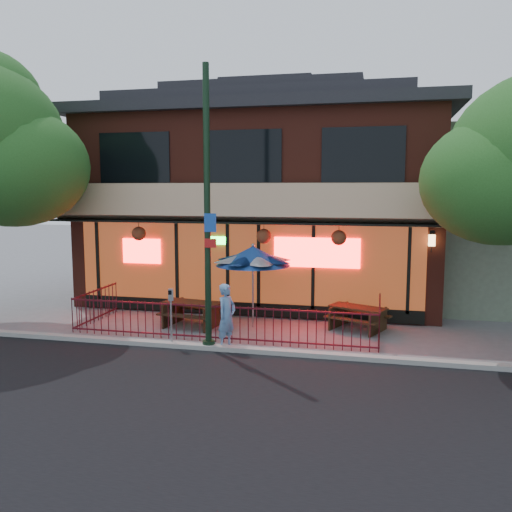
{
  "coord_description": "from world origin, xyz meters",
  "views": [
    {
      "loc": [
        4.15,
        -13.1,
        4.04
      ],
      "look_at": [
        0.68,
        2.0,
        2.09
      ],
      "focal_mm": 38.0,
      "sensor_mm": 36.0,
      "label": 1
    }
  ],
  "objects_px": {
    "pedestrian": "(227,316)",
    "picnic_table_left": "(193,310)",
    "street_light": "(207,224)",
    "picnic_table_right": "(358,315)",
    "patio_umbrella": "(253,256)",
    "parking_meter_near": "(171,307)"
  },
  "relations": [
    {
      "from": "pedestrian",
      "to": "picnic_table_left",
      "type": "bearing_deg",
      "value": 61.21
    },
    {
      "from": "street_light",
      "to": "picnic_table_right",
      "type": "height_order",
      "value": "street_light"
    },
    {
      "from": "patio_umbrella",
      "to": "picnic_table_left",
      "type": "bearing_deg",
      "value": -169.92
    },
    {
      "from": "picnic_table_right",
      "to": "parking_meter_near",
      "type": "xyz_separation_m",
      "value": [
        -4.6,
        -2.68,
        0.57
      ]
    },
    {
      "from": "picnic_table_left",
      "to": "pedestrian",
      "type": "xyz_separation_m",
      "value": [
        1.59,
        -1.9,
        0.35
      ]
    },
    {
      "from": "parking_meter_near",
      "to": "pedestrian",
      "type": "bearing_deg",
      "value": 4.92
    },
    {
      "from": "patio_umbrella",
      "to": "pedestrian",
      "type": "bearing_deg",
      "value": -94.06
    },
    {
      "from": "picnic_table_right",
      "to": "picnic_table_left",
      "type": "bearing_deg",
      "value": -172.15
    },
    {
      "from": "street_light",
      "to": "patio_umbrella",
      "type": "distance_m",
      "value": 2.63
    },
    {
      "from": "parking_meter_near",
      "to": "picnic_table_left",
      "type": "bearing_deg",
      "value": 94.06
    },
    {
      "from": "picnic_table_right",
      "to": "street_light",
      "type": "bearing_deg",
      "value": -143.28
    },
    {
      "from": "street_light",
      "to": "parking_meter_near",
      "type": "relative_size",
      "value": 4.69
    },
    {
      "from": "street_light",
      "to": "pedestrian",
      "type": "height_order",
      "value": "street_light"
    },
    {
      "from": "street_light",
      "to": "pedestrian",
      "type": "distance_m",
      "value": 2.37
    },
    {
      "from": "pedestrian",
      "to": "parking_meter_near",
      "type": "xyz_separation_m",
      "value": [
        -1.44,
        -0.12,
        0.18
      ]
    },
    {
      "from": "picnic_table_left",
      "to": "picnic_table_right",
      "type": "bearing_deg",
      "value": 7.85
    },
    {
      "from": "pedestrian",
      "to": "parking_meter_near",
      "type": "distance_m",
      "value": 1.46
    },
    {
      "from": "picnic_table_right",
      "to": "patio_umbrella",
      "type": "relative_size",
      "value": 0.79
    },
    {
      "from": "street_light",
      "to": "patio_umbrella",
      "type": "relative_size",
      "value": 2.85
    },
    {
      "from": "picnic_table_left",
      "to": "pedestrian",
      "type": "relative_size",
      "value": 1.13
    },
    {
      "from": "picnic_table_left",
      "to": "parking_meter_near",
      "type": "xyz_separation_m",
      "value": [
        0.14,
        -2.03,
        0.53
      ]
    },
    {
      "from": "picnic_table_left",
      "to": "patio_umbrella",
      "type": "height_order",
      "value": "patio_umbrella"
    }
  ]
}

